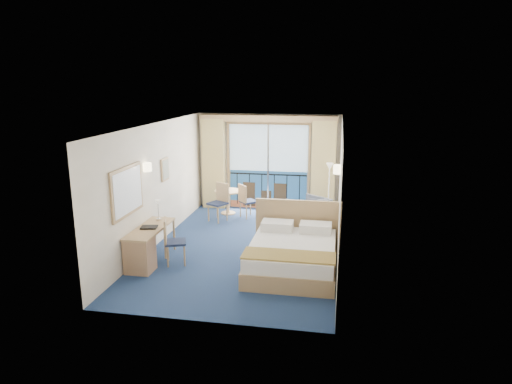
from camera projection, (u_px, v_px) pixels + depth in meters
name	position (u px, v px, depth m)	size (l,w,h in m)	color
floor	(245.00, 247.00, 10.09)	(6.50, 6.50, 0.00)	navy
room_walls	(245.00, 168.00, 9.66)	(4.04, 6.54, 2.72)	beige
balcony_door	(268.00, 169.00, 12.89)	(2.36, 0.03, 2.52)	navy
curtain_left	(214.00, 164.00, 12.99)	(0.65, 0.22, 2.55)	#D7BE77
curtain_right	(323.00, 168.00, 12.45)	(0.65, 0.22, 2.55)	#D7BE77
pelmet	(268.00, 118.00, 12.43)	(3.80, 0.25, 0.18)	tan
mirror	(127.00, 191.00, 8.63)	(0.05, 1.25, 0.95)	tan
wall_print	(165.00, 169.00, 10.48)	(0.04, 0.42, 0.52)	tan
sconce_left	(147.00, 167.00, 9.41)	(0.18, 0.18, 0.18)	beige
sconce_right	(338.00, 169.00, 9.16)	(0.18, 0.18, 0.18)	beige
bed	(293.00, 254.00, 8.83)	(1.81, 2.16, 1.14)	tan
nightstand	(328.00, 237.00, 10.02)	(0.37, 0.36, 0.49)	#A67758
phone	(327.00, 225.00, 9.96)	(0.16, 0.13, 0.07)	silver
armchair	(308.00, 213.00, 11.32)	(0.83, 0.85, 0.78)	#4F5460
floor_lamp	(329.00, 177.00, 11.92)	(0.21, 0.21, 1.50)	silver
desk	(142.00, 250.00, 8.83)	(0.52, 1.52, 0.71)	tan
desk_chair	(171.00, 239.00, 9.06)	(0.53, 0.52, 0.95)	#1D2745
folder	(149.00, 227.00, 9.13)	(0.32, 0.24, 0.03)	black
desk_lamp	(158.00, 206.00, 9.57)	(0.11, 0.11, 0.42)	silver
round_table	(228.00, 196.00, 12.53)	(0.73, 0.73, 0.66)	tan
table_chair_a	(246.00, 199.00, 12.15)	(0.56, 0.56, 0.91)	#1D2745
table_chair_b	(220.00, 200.00, 11.92)	(0.57, 0.58, 0.98)	#1D2745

